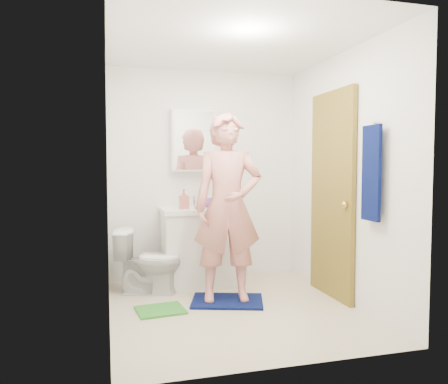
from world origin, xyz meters
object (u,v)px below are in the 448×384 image
Objects in this scene: towel at (371,173)px; toilet at (149,261)px; vanity_cabinet at (197,248)px; toothbrush_cup at (209,203)px; man at (228,207)px; soap_dispenser at (184,199)px; medicine_cabinet at (193,140)px.

toilet is (-1.73, 1.29, -0.92)m from towel.
vanity_cabinet is 0.52m from toothbrush_cup.
toothbrush_cup is 0.07× the size of man.
soap_dispenser reaches higher than toothbrush_cup.
toilet is at bearing -159.50° from toothbrush_cup.
medicine_cabinet is 0.39× the size of man.
toothbrush_cup is at bearing 123.75° from towel.
man is at bearing -77.02° from vanity_cabinet.
medicine_cabinet reaches higher than toothbrush_cup.
vanity_cabinet reaches higher than toilet.
medicine_cabinet reaches higher than towel.
medicine_cabinet is 0.87× the size of towel.
vanity_cabinet is 0.87m from man.
man is (0.16, -0.68, 0.52)m from vanity_cabinet.
towel is (1.18, -1.71, -0.35)m from medicine_cabinet.
toothbrush_cup is at bearing -47.88° from medicine_cabinet.
vanity_cabinet is 3.79× the size of soap_dispenser.
toothbrush_cup is (-1.04, 1.55, -0.35)m from towel.
soap_dispenser is at bearing 133.24° from towel.
vanity_cabinet is at bearing 128.47° from towel.
towel is 1.98m from soap_dispenser.
toilet is at bearing -160.58° from vanity_cabinet.
man is (0.32, -0.62, -0.04)m from soap_dispenser.
soap_dispenser is 0.12× the size of man.
man is (0.16, -0.91, -0.68)m from medicine_cabinet.
towel is 0.45× the size of man.
medicine_cabinet reaches higher than man.
towel is at bearing -55.39° from medicine_cabinet.
medicine_cabinet is 0.72m from soap_dispenser.
towel reaches higher than toothbrush_cup.
vanity_cabinet is at bearing -55.73° from toilet.
toilet is at bearing -142.73° from medicine_cabinet.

